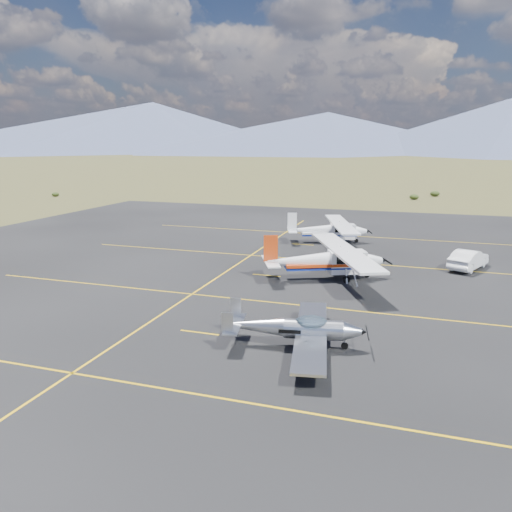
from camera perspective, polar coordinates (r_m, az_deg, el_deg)
The scene contains 6 objects.
ground at distance 26.40m, azimuth 2.71°, elevation -6.84°, with size 1600.00×1600.00×0.00m, color #383D1C.
apron at distance 32.89m, azimuth 5.98°, elevation -2.88°, with size 72.00×72.00×0.02m, color black.
aircraft_low_wing at distance 22.33m, azimuth 4.73°, elevation -8.26°, with size 6.11×8.42×1.82m.
aircraft_cessna at distance 33.18m, azimuth 8.01°, elevation -0.38°, with size 8.78×11.57×3.04m.
aircraft_plain at distance 45.33m, azimuth 8.30°, elevation 3.01°, with size 7.33×10.63×2.72m.
sedan at distance 38.74m, azimuth 23.10°, elevation -0.34°, with size 1.49×4.28×1.41m, color white.
Camera 1 is at (6.56, -23.96, 8.94)m, focal length 35.00 mm.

